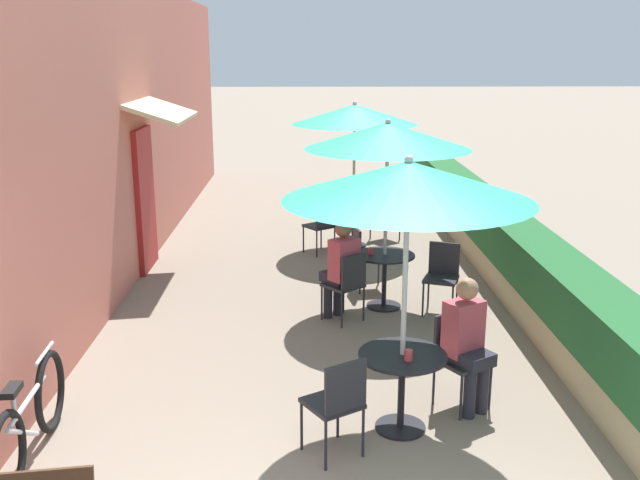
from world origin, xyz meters
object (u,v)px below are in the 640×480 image
(coffee_cup_mid, at_px, (371,251))
(cafe_chair_far_left, at_px, (382,209))
(patio_umbrella_near, at_px, (408,181))
(cafe_chair_near_left, at_px, (338,399))
(cafe_chair_far_right, at_px, (322,223))
(patio_table_far, at_px, (353,217))
(cafe_chair_mid_right, at_px, (442,272))
(coffee_cup_far, at_px, (353,203))
(bicycle_leaning, at_px, (30,421))
(patio_table_near, at_px, (402,375))
(coffee_cup_near, at_px, (409,355))
(seated_patron_near_right, at_px, (467,339))
(patio_umbrella_mid, at_px, (388,136))
(patio_umbrella_far, at_px, (355,114))
(patio_table_mid, at_px, (384,269))
(cafe_chair_mid_left, at_px, (347,281))
(cafe_chair_near_right, at_px, (458,352))
(cafe_chair_mid_back, at_px, (364,253))
(seated_patron_mid_left, at_px, (341,266))

(coffee_cup_mid, relative_size, cafe_chair_far_left, 0.10)
(patio_umbrella_near, bearing_deg, coffee_cup_mid, 89.97)
(cafe_chair_near_left, bearing_deg, cafe_chair_far_right, 58.03)
(cafe_chair_near_left, distance_m, patio_table_far, 6.43)
(cafe_chair_mid_right, height_order, coffee_cup_far, cafe_chair_mid_right)
(patio_umbrella_near, height_order, bicycle_leaning, patio_umbrella_near)
(patio_table_near, bearing_deg, cafe_chair_far_left, 85.44)
(cafe_chair_near_left, xyz_separation_m, coffee_cup_near, (0.60, 0.32, 0.23))
(coffee_cup_far, bearing_deg, cafe_chair_mid_right, -72.98)
(coffee_cup_mid, relative_size, coffee_cup_far, 1.00)
(seated_patron_near_right, distance_m, patio_table_far, 5.66)
(patio_umbrella_near, bearing_deg, patio_umbrella_mid, 86.62)
(patio_umbrella_far, distance_m, bicycle_leaning, 7.31)
(patio_umbrella_mid, xyz_separation_m, cafe_chair_far_left, (0.33, 3.42, -1.67))
(seated_patron_near_right, xyz_separation_m, coffee_cup_far, (-0.67, 5.53, 0.06))
(patio_table_mid, distance_m, cafe_chair_mid_left, 0.72)
(cafe_chair_near_right, distance_m, coffee_cup_near, 0.81)
(cafe_chair_mid_back, bearing_deg, patio_umbrella_mid, 6.08)
(coffee_cup_mid, xyz_separation_m, bicycle_leaning, (-3.00, -3.48, -0.38))
(patio_table_mid, height_order, cafe_chair_mid_left, cafe_chair_mid_left)
(cafe_chair_mid_left, bearing_deg, patio_umbrella_mid, 6.08)
(patio_table_near, height_order, cafe_chair_mid_right, cafe_chair_mid_right)
(patio_umbrella_near, relative_size, coffee_cup_mid, 26.59)
(patio_umbrella_near, height_order, coffee_cup_mid, patio_umbrella_near)
(cafe_chair_mid_right, distance_m, bicycle_leaning, 5.11)
(patio_umbrella_near, relative_size, coffee_cup_near, 26.59)
(cafe_chair_near_left, distance_m, patio_umbrella_far, 6.64)
(coffee_cup_mid, height_order, cafe_chair_far_left, cafe_chair_far_left)
(patio_table_near, distance_m, cafe_chair_mid_back, 3.73)
(cafe_chair_mid_right, relative_size, patio_table_far, 1.15)
(cafe_chair_mid_back, xyz_separation_m, coffee_cup_far, (-0.03, 2.15, 0.23))
(cafe_chair_near_left, relative_size, seated_patron_near_right, 0.70)
(coffee_cup_mid, bearing_deg, cafe_chair_mid_back, 91.66)
(seated_patron_near_right, bearing_deg, coffee_cup_near, 6.55)
(patio_umbrella_near, height_order, cafe_chair_near_left, patio_umbrella_near)
(coffee_cup_mid, distance_m, patio_table_far, 2.96)
(patio_umbrella_near, bearing_deg, cafe_chair_mid_right, 72.88)
(seated_patron_mid_left, xyz_separation_m, cafe_chair_far_left, (0.91, 3.85, -0.17))
(cafe_chair_mid_right, distance_m, cafe_chair_far_right, 2.99)
(coffee_cup_mid, bearing_deg, patio_table_near, -90.03)
(patio_umbrella_near, xyz_separation_m, cafe_chair_near_left, (-0.57, -0.44, -1.67))
(seated_patron_near_right, bearing_deg, coffee_cup_far, -114.92)
(patio_table_near, bearing_deg, cafe_chair_mid_back, 90.29)
(patio_table_near, bearing_deg, cafe_chair_mid_left, 97.32)
(patio_table_far, height_order, coffee_cup_far, coffee_cup_far)
(patio_umbrella_near, bearing_deg, cafe_chair_far_left, 85.44)
(patio_umbrella_far, height_order, coffee_cup_far, patio_umbrella_far)
(cafe_chair_mid_back, relative_size, patio_table_far, 1.15)
(cafe_chair_mid_left, relative_size, patio_table_far, 1.15)
(coffee_cup_far, bearing_deg, seated_patron_near_right, -83.06)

